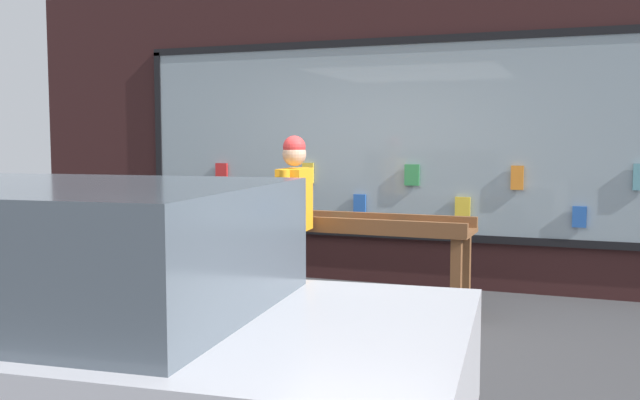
{
  "coord_description": "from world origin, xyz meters",
  "views": [
    {
      "loc": [
        2.31,
        -5.28,
        1.62
      ],
      "look_at": [
        -0.04,
        0.93,
        1.04
      ],
      "focal_mm": 40.0,
      "sensor_mm": 36.0,
      "label": 1
    }
  ],
  "objects": [
    {
      "name": "small_dog",
      "position": [
        -0.54,
        0.26,
        0.28
      ],
      "size": [
        0.21,
        0.61,
        0.4
      ],
      "rotation": [
        0.0,
        0.0,
        1.52
      ],
      "color": "white",
      "rests_on": "ground_plane"
    },
    {
      "name": "person_browsing",
      "position": [
        -0.15,
        0.55,
        0.95
      ],
      "size": [
        0.26,
        0.65,
        1.64
      ],
      "rotation": [
        0.0,
        0.0,
        1.67
      ],
      "color": "black",
      "rests_on": "ground_plane"
    },
    {
      "name": "ground_plane",
      "position": [
        0.0,
        0.0,
        0.0
      ],
      "size": [
        40.0,
        40.0,
        0.0
      ],
      "primitive_type": "plane",
      "color": "#38383A"
    },
    {
      "name": "display_table_main",
      "position": [
        0.0,
        1.13,
        0.71
      ],
      "size": [
        2.71,
        0.65,
        0.89
      ],
      "color": "brown",
      "rests_on": "ground_plane"
    },
    {
      "name": "shopfront_facade",
      "position": [
        0.08,
        2.39,
        1.69
      ],
      "size": [
        8.77,
        0.29,
        3.41
      ],
      "color": "#331919",
      "rests_on": "ground_plane"
    },
    {
      "name": "sandwich_board_sign",
      "position": [
        -2.03,
        0.88,
        0.48
      ],
      "size": [
        0.51,
        0.74,
        0.94
      ],
      "rotation": [
        0.0,
        0.0,
        0.0
      ],
      "color": "black",
      "rests_on": "ground_plane"
    },
    {
      "name": "parked_car",
      "position": [
        -0.15,
        -2.71,
        0.74
      ],
      "size": [
        4.24,
        2.22,
        1.41
      ],
      "rotation": [
        0.0,
        0.0,
        0.09
      ],
      "color": "silver",
      "rests_on": "ground_plane"
    }
  ]
}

